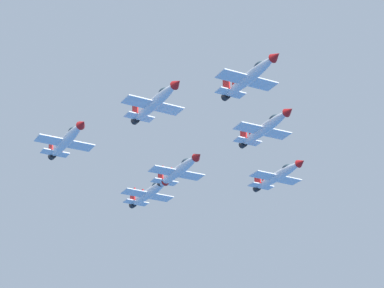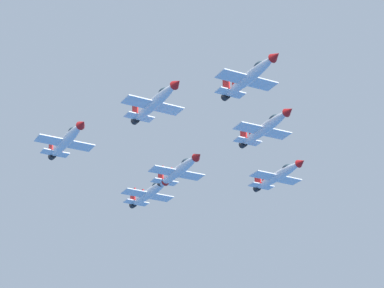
{
  "view_description": "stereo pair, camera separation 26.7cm",
  "coord_description": "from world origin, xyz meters",
  "px_view_note": "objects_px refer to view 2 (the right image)",
  "views": [
    {
      "loc": [
        -45.17,
        -81.62,
        63.79
      ],
      "look_at": [
        28.31,
        48.41,
        129.84
      ],
      "focal_mm": 79.16,
      "sensor_mm": 36.0,
      "label": 1
    },
    {
      "loc": [
        -44.94,
        -81.75,
        63.79
      ],
      "look_at": [
        28.31,
        48.41,
        129.84
      ],
      "focal_mm": 79.16,
      "sensor_mm": 36.0,
      "label": 2
    }
  ],
  "objects_px": {
    "jet_left_wingman": "(265,128)",
    "jet_left_outer": "(278,176)",
    "jet_trailing": "(149,193)",
    "jet_lead": "(249,77)",
    "jet_slot_rear": "(178,171)",
    "jet_right_outer": "(66,141)",
    "jet_right_wingman": "(155,103)"
  },
  "relations": [
    {
      "from": "jet_left_wingman",
      "to": "jet_left_outer",
      "type": "distance_m",
      "value": 18.27
    },
    {
      "from": "jet_left_outer",
      "to": "jet_trailing",
      "type": "relative_size",
      "value": 1.02
    },
    {
      "from": "jet_trailing",
      "to": "jet_lead",
      "type": "bearing_deg",
      "value": -1.14
    },
    {
      "from": "jet_left_wingman",
      "to": "jet_slot_rear",
      "type": "xyz_separation_m",
      "value": [
        -11.2,
        14.15,
        -6.08
      ]
    },
    {
      "from": "jet_lead",
      "to": "jet_right_outer",
      "type": "xyz_separation_m",
      "value": [
        -22.41,
        28.31,
        -6.01
      ]
    },
    {
      "from": "jet_right_outer",
      "to": "jet_left_wingman",
      "type": "bearing_deg",
      "value": 68.71
    },
    {
      "from": "jet_left_wingman",
      "to": "jet_left_outer",
      "type": "height_order",
      "value": "jet_left_wingman"
    },
    {
      "from": "jet_slot_rear",
      "to": "jet_trailing",
      "type": "xyz_separation_m",
      "value": [
        0.48,
        13.75,
        -0.11
      ]
    },
    {
      "from": "jet_right_wingman",
      "to": "jet_right_outer",
      "type": "distance_m",
      "value": 18.6
    },
    {
      "from": "jet_right_outer",
      "to": "jet_trailing",
      "type": "height_order",
      "value": "jet_right_outer"
    },
    {
      "from": "jet_left_outer",
      "to": "jet_trailing",
      "type": "distance_m",
      "value": 27.33
    },
    {
      "from": "jet_lead",
      "to": "jet_trailing",
      "type": "xyz_separation_m",
      "value": [
        1.44,
        41.24,
        -7.86
      ]
    },
    {
      "from": "jet_lead",
      "to": "jet_slot_rear",
      "type": "relative_size",
      "value": 1.0
    },
    {
      "from": "jet_slot_rear",
      "to": "jet_right_outer",
      "type": "bearing_deg",
      "value": -89.41
    },
    {
      "from": "jet_slot_rear",
      "to": "jet_left_wingman",
      "type": "bearing_deg",
      "value": 40.95
    },
    {
      "from": "jet_right_wingman",
      "to": "jet_slot_rear",
      "type": "bearing_deg",
      "value": 138.55
    },
    {
      "from": "jet_lead",
      "to": "jet_left_wingman",
      "type": "distance_m",
      "value": 18.13
    },
    {
      "from": "jet_right_wingman",
      "to": "jet_trailing",
      "type": "distance_m",
      "value": 30.55
    },
    {
      "from": "jet_left_wingman",
      "to": "jet_trailing",
      "type": "height_order",
      "value": "jet_left_wingman"
    },
    {
      "from": "jet_left_wingman",
      "to": "jet_left_outer",
      "type": "xyz_separation_m",
      "value": [
        12.16,
        13.34,
        -2.85
      ]
    },
    {
      "from": "jet_left_wingman",
      "to": "jet_slot_rear",
      "type": "distance_m",
      "value": 19.05
    },
    {
      "from": "jet_left_outer",
      "to": "jet_slot_rear",
      "type": "bearing_deg",
      "value": -90.75
    },
    {
      "from": "jet_right_wingman",
      "to": "jet_right_outer",
      "type": "xyz_separation_m",
      "value": [
        -11.2,
        14.15,
        -4.48
      ]
    },
    {
      "from": "jet_lead",
      "to": "jet_trailing",
      "type": "distance_m",
      "value": 42.0
    },
    {
      "from": "jet_lead",
      "to": "jet_right_wingman",
      "type": "bearing_deg",
      "value": -140.02
    },
    {
      "from": "jet_left_wingman",
      "to": "jet_slot_rear",
      "type": "height_order",
      "value": "jet_left_wingman"
    },
    {
      "from": "jet_left_wingman",
      "to": "jet_trailing",
      "type": "xyz_separation_m",
      "value": [
        -10.72,
        27.9,
        -6.19
      ]
    },
    {
      "from": "jet_lead",
      "to": "jet_slot_rear",
      "type": "xyz_separation_m",
      "value": [
        0.96,
        27.49,
        -7.75
      ]
    },
    {
      "from": "jet_right_wingman",
      "to": "jet_left_outer",
      "type": "distance_m",
      "value": 37.79
    },
    {
      "from": "jet_right_outer",
      "to": "jet_right_wingman",
      "type": "bearing_deg",
      "value": 40.49
    },
    {
      "from": "jet_lead",
      "to": "jet_right_wingman",
      "type": "height_order",
      "value": "jet_lead"
    },
    {
      "from": "jet_lead",
      "to": "jet_left_outer",
      "type": "bearing_deg",
      "value": 139.25
    }
  ]
}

